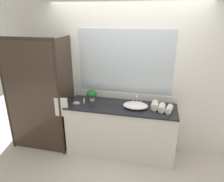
% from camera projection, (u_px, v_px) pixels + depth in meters
% --- Properties ---
extents(ground_plane, '(8.00, 8.00, 0.00)m').
position_uv_depth(ground_plane, '(120.00, 152.00, 3.67)').
color(ground_plane, beige).
extents(wall_back_with_mirror, '(4.40, 0.06, 2.60)m').
position_uv_depth(wall_back_with_mirror, '(125.00, 76.00, 3.53)').
color(wall_back_with_mirror, silver).
rests_on(wall_back_with_mirror, ground_plane).
extents(vanity_cabinet, '(1.80, 0.58, 0.90)m').
position_uv_depth(vanity_cabinet, '(121.00, 130.00, 3.52)').
color(vanity_cabinet, silver).
rests_on(vanity_cabinet, ground_plane).
extents(shower_enclosure, '(1.20, 0.59, 2.00)m').
position_uv_depth(shower_enclosure, '(44.00, 97.00, 3.41)').
color(shower_enclosure, '#2D2319').
rests_on(shower_enclosure, ground_plane).
extents(sink_basin, '(0.40, 0.30, 0.08)m').
position_uv_depth(sink_basin, '(136.00, 105.00, 3.29)').
color(sink_basin, white).
rests_on(sink_basin, vanity_cabinet).
extents(faucet, '(0.17, 0.13, 0.15)m').
position_uv_depth(faucet, '(137.00, 100.00, 3.46)').
color(faucet, silver).
rests_on(faucet, vanity_cabinet).
extents(potted_plant, '(0.18, 0.18, 0.19)m').
position_uv_depth(potted_plant, '(92.00, 94.00, 3.53)').
color(potted_plant, beige).
rests_on(potted_plant, vanity_cabinet).
extents(soap_dish, '(0.10, 0.07, 0.04)m').
position_uv_depth(soap_dish, '(76.00, 103.00, 3.45)').
color(soap_dish, silver).
rests_on(soap_dish, vanity_cabinet).
extents(amenity_bottle_body_wash, '(0.03, 0.03, 0.08)m').
position_uv_depth(amenity_bottle_body_wash, '(110.00, 102.00, 3.41)').
color(amenity_bottle_body_wash, '#4C7056').
rests_on(amenity_bottle_body_wash, vanity_cabinet).
extents(amenity_bottle_shampoo, '(0.03, 0.03, 0.10)m').
position_uv_depth(amenity_bottle_shampoo, '(84.00, 101.00, 3.45)').
color(amenity_bottle_shampoo, silver).
rests_on(amenity_bottle_shampoo, vanity_cabinet).
extents(rolled_towel_near_edge, '(0.14, 0.23, 0.09)m').
position_uv_depth(rolled_towel_near_edge, '(169.00, 109.00, 3.14)').
color(rolled_towel_near_edge, silver).
rests_on(rolled_towel_near_edge, vanity_cabinet).
extents(rolled_towel_middle, '(0.12, 0.21, 0.10)m').
position_uv_depth(rolled_towel_middle, '(162.00, 108.00, 3.18)').
color(rolled_towel_middle, silver).
rests_on(rolled_towel_middle, vanity_cabinet).
extents(rolled_towel_far_edge, '(0.12, 0.21, 0.11)m').
position_uv_depth(rolled_towel_far_edge, '(155.00, 105.00, 3.25)').
color(rolled_towel_far_edge, silver).
rests_on(rolled_towel_far_edge, vanity_cabinet).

